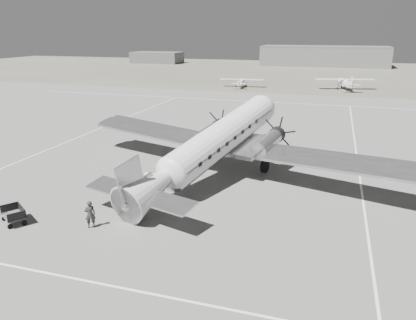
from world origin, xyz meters
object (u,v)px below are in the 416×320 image
object	(u,v)px
dc3_airliner	(215,145)
ground_crew	(90,214)
shed_secondary	(157,57)
passenger	(147,182)
ramp_agent	(131,188)
light_plane_right	(345,84)
baggage_cart_near	(127,195)
baggage_cart_far	(14,215)
hangar_main	(324,56)
light_plane_left	(241,83)

from	to	relation	value
dc3_airliner	ground_crew	bearing A→B (deg)	-98.09
shed_secondary	passenger	bearing A→B (deg)	-66.34
ground_crew	shed_secondary	bearing A→B (deg)	-106.42
ramp_agent	light_plane_right	bearing A→B (deg)	-11.37
light_plane_right	shed_secondary	bearing A→B (deg)	126.73
baggage_cart_near	passenger	bearing A→B (deg)	54.38
light_plane_right	baggage_cart_far	bearing A→B (deg)	-119.96
shed_secondary	passenger	size ratio (longest dim) A/B	11.96
hangar_main	shed_secondary	size ratio (longest dim) A/B	2.33
light_plane_left	ramp_agent	distance (m)	61.67
hangar_main	baggage_cart_near	bearing A→B (deg)	-94.18
baggage_cart_near	light_plane_right	bearing A→B (deg)	57.51
passenger	baggage_cart_near	bearing A→B (deg)	147.09
shed_secondary	ramp_agent	world-z (taller)	shed_secondary
hangar_main	light_plane_right	distance (m)	60.66
light_plane_right	baggage_cart_near	size ratio (longest dim) A/B	7.55
passenger	dc3_airliner	bearing A→B (deg)	-61.40
light_plane_left	light_plane_right	distance (m)	21.31
ramp_agent	light_plane_left	bearing A→B (deg)	7.55
shed_secondary	passenger	xyz separation A→B (m)	(51.51, -117.55, -1.25)
ground_crew	ramp_agent	distance (m)	4.86
hangar_main	baggage_cart_far	distance (m)	130.73
light_plane_left	passenger	world-z (taller)	light_plane_left
light_plane_left	light_plane_right	size ratio (longest dim) A/B	0.79
shed_secondary	dc3_airliner	size ratio (longest dim) A/B	0.60
ramp_agent	dc3_airliner	bearing A→B (deg)	-36.74
hangar_main	passenger	xyz separation A→B (m)	(-8.49, -122.55, -2.55)
dc3_airliner	light_plane_right	xyz separation A→B (m)	(10.76, 58.15, -1.64)
ramp_agent	passenger	distance (m)	1.68
light_plane_right	ramp_agent	xyz separation A→B (m)	(-15.39, -63.88, -0.48)
shed_secondary	hangar_main	bearing A→B (deg)	4.76
dc3_airliner	baggage_cart_near	distance (m)	8.16
hangar_main	light_plane_right	xyz separation A→B (m)	(6.41, -60.29, -2.07)
light_plane_right	hangar_main	bearing A→B (deg)	82.58
dc3_airliner	ramp_agent	bearing A→B (deg)	-112.22
baggage_cart_near	baggage_cart_far	world-z (taller)	baggage_cart_far
shed_secondary	light_plane_left	world-z (taller)	shed_secondary
hangar_main	passenger	bearing A→B (deg)	-93.96
baggage_cart_far	passenger	xyz separation A→B (m)	(5.69, 7.37, 0.23)
light_plane_left	baggage_cart_far	bearing A→B (deg)	-94.14
baggage_cart_near	ground_crew	xyz separation A→B (m)	(-0.13, -4.41, 0.44)
light_plane_left	baggage_cart_near	size ratio (longest dim) A/B	5.97
shed_secondary	ground_crew	bearing A→B (deg)	-67.74
hangar_main	baggage_cart_far	size ratio (longest dim) A/B	22.59
hangar_main	baggage_cart_near	world-z (taller)	hangar_main
light_plane_left	baggage_cart_near	bearing A→B (deg)	-89.41
light_plane_right	ground_crew	bearing A→B (deg)	-116.31
passenger	baggage_cart_far	bearing A→B (deg)	126.11
light_plane_left	passenger	distance (m)	60.11
shed_secondary	ground_crew	distance (m)	134.01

